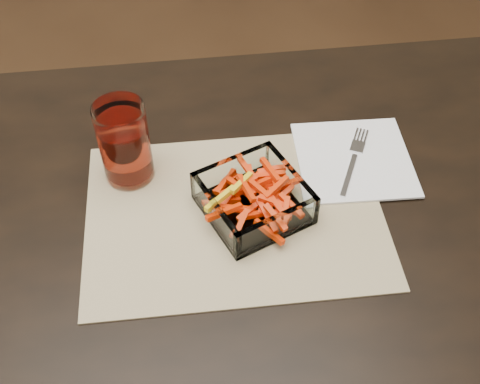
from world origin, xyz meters
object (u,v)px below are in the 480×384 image
object	(u,v)px
glass_bowl	(254,200)
fork	(354,159)
tumbler	(125,145)
dining_table	(153,281)

from	to	relation	value
glass_bowl	fork	bearing A→B (deg)	24.98
glass_bowl	fork	xyz separation A→B (m)	(0.18, 0.08, -0.02)
glass_bowl	tumbler	size ratio (longest dim) A/B	1.33
tumbler	fork	xyz separation A→B (m)	(0.36, -0.02, -0.06)
dining_table	tumbler	bearing A→B (deg)	98.02
glass_bowl	tumbler	distance (m)	0.22
glass_bowl	tumbler	xyz separation A→B (m)	(-0.19, 0.10, 0.04)
tumbler	fork	size ratio (longest dim) A/B	0.91
dining_table	glass_bowl	xyz separation A→B (m)	(0.16, 0.05, 0.11)
dining_table	tumbler	world-z (taller)	tumbler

